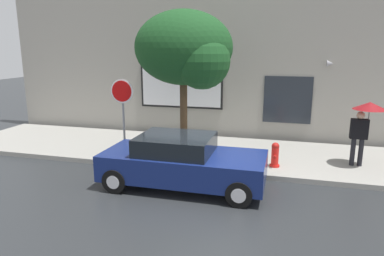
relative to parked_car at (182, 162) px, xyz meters
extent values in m
plane|color=#282B2D|center=(0.71, 0.03, -0.70)|extent=(60.00, 60.00, 0.00)
cube|color=gray|center=(0.71, 3.03, -0.62)|extent=(20.00, 4.00, 0.15)
cube|color=#9E998E|center=(0.71, 5.53, 2.80)|extent=(20.00, 0.40, 7.00)
cube|color=black|center=(-1.62, 5.30, 1.46)|extent=(3.49, 0.06, 1.90)
cube|color=silver|center=(-1.62, 5.27, 1.46)|extent=(3.33, 0.03, 1.74)
cube|color=#262B33|center=(2.65, 5.31, 1.00)|extent=(1.80, 0.04, 1.80)
cone|color=#99999E|center=(4.05, 5.18, 2.40)|extent=(0.22, 0.24, 0.24)
cube|color=navy|center=(0.04, 0.00, -0.09)|extent=(4.30, 1.85, 0.69)
cube|color=black|center=(-0.17, 0.00, 0.48)|extent=(1.94, 1.62, 0.46)
cylinder|color=black|center=(1.64, 0.85, -0.38)|extent=(0.64, 0.22, 0.64)
cylinder|color=silver|center=(1.64, 0.85, -0.38)|extent=(0.35, 0.24, 0.35)
cylinder|color=black|center=(1.64, -0.85, -0.38)|extent=(0.64, 0.22, 0.64)
cylinder|color=silver|center=(1.64, -0.85, -0.38)|extent=(0.35, 0.24, 0.35)
cylinder|color=black|center=(-1.56, 0.85, -0.38)|extent=(0.64, 0.22, 0.64)
cylinder|color=silver|center=(-1.56, 0.85, -0.38)|extent=(0.35, 0.24, 0.35)
cylinder|color=black|center=(-1.56, -0.85, -0.38)|extent=(0.64, 0.22, 0.64)
cylinder|color=silver|center=(-1.56, -0.85, -0.38)|extent=(0.35, 0.24, 0.35)
cylinder|color=red|center=(2.36, 1.87, -0.23)|extent=(0.22, 0.22, 0.63)
sphere|color=#AD1814|center=(2.36, 1.87, 0.09)|extent=(0.23, 0.23, 0.23)
cylinder|color=#AD1814|center=(2.36, 1.71, -0.20)|extent=(0.09, 0.12, 0.09)
cylinder|color=#AD1814|center=(2.36, 2.03, -0.20)|extent=(0.09, 0.12, 0.09)
cylinder|color=red|center=(2.36, 1.87, -0.52)|extent=(0.30, 0.30, 0.06)
cylinder|color=black|center=(4.64, 2.60, -0.12)|extent=(0.14, 0.14, 0.85)
cylinder|color=black|center=(4.86, 2.60, -0.12)|extent=(0.14, 0.14, 0.85)
cube|color=black|center=(4.75, 2.60, 0.60)|extent=(0.49, 0.22, 0.60)
sphere|color=tan|center=(4.75, 2.60, 1.02)|extent=(0.23, 0.23, 0.23)
cylinder|color=#4C4C51|center=(4.97, 2.60, 0.85)|extent=(0.02, 0.02, 0.90)
cone|color=maroon|center=(4.97, 2.60, 1.31)|extent=(0.96, 0.96, 0.22)
cylinder|color=#4C3823|center=(-0.62, 2.29, 0.78)|extent=(0.24, 0.24, 2.65)
ellipsoid|color=#19471E|center=(-0.62, 2.29, 2.96)|extent=(3.12, 2.65, 2.34)
sphere|color=#19471E|center=(0.08, 1.90, 2.57)|extent=(1.71, 1.71, 1.71)
cylinder|color=gray|center=(-2.41, 1.53, 0.72)|extent=(0.07, 0.07, 2.53)
cylinder|color=white|center=(-2.41, 1.49, 1.63)|extent=(0.76, 0.02, 0.76)
cylinder|color=red|center=(-2.41, 1.48, 1.63)|extent=(0.66, 0.02, 0.66)
camera|label=1|loc=(2.57, -8.55, 3.00)|focal=32.89mm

